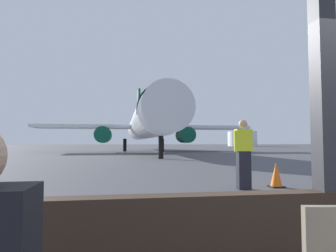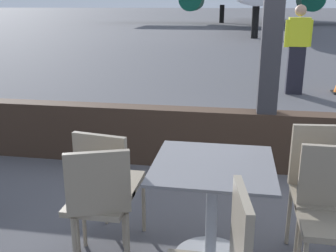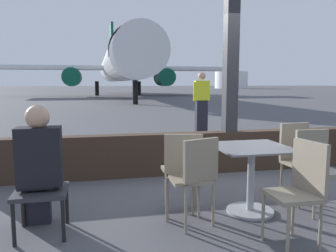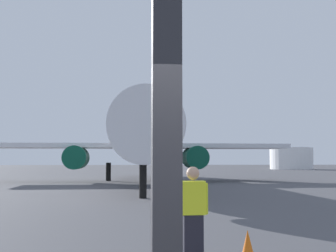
% 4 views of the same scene
% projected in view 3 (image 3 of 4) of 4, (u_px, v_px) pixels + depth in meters
% --- Properties ---
extents(ground_plane, '(220.00, 220.00, 0.00)m').
position_uv_depth(ground_plane, '(111.00, 94.00, 44.35)').
color(ground_plane, '#4C4C51').
extents(window_frame, '(7.84, 0.24, 3.63)m').
position_uv_depth(window_frame, '(230.00, 93.00, 5.41)').
color(window_frame, '#38281E').
rests_on(window_frame, ground).
extents(dining_table, '(0.80, 0.80, 0.75)m').
position_uv_depth(dining_table, '(251.00, 174.00, 3.73)').
color(dining_table, slate).
rests_on(dining_table, ground).
extents(cafe_chair_window_left, '(0.40, 0.40, 0.91)m').
position_uv_depth(cafe_chair_window_left, '(316.00, 163.00, 3.80)').
color(cafe_chair_window_left, gray).
rests_on(cafe_chair_window_left, ground).
extents(cafe_chair_window_right, '(0.43, 0.43, 0.93)m').
position_uv_depth(cafe_chair_window_right, '(300.00, 184.00, 2.97)').
color(cafe_chair_window_right, gray).
rests_on(cafe_chair_window_right, ground).
extents(cafe_chair_aisle_left, '(0.44, 0.44, 0.91)m').
position_uv_depth(cafe_chair_aisle_left, '(183.00, 166.00, 3.64)').
color(cafe_chair_aisle_left, gray).
rests_on(cafe_chair_aisle_left, ground).
extents(cafe_chair_aisle_right, '(0.49, 0.49, 0.91)m').
position_uv_depth(cafe_chair_aisle_right, '(195.00, 173.00, 3.34)').
color(cafe_chair_aisle_right, gray).
rests_on(cafe_chair_aisle_right, ground).
extents(cafe_chair_side_extra, '(0.42, 0.42, 0.95)m').
position_uv_depth(cafe_chair_side_extra, '(299.00, 155.00, 4.11)').
color(cafe_chair_side_extra, gray).
rests_on(cafe_chair_side_extra, ground).
extents(lounge_bench, '(0.48, 0.48, 0.44)m').
position_uv_depth(lounge_bench, '(41.00, 196.00, 3.19)').
color(lounge_bench, '#2D2D33').
rests_on(lounge_bench, ground).
extents(seated_passenger, '(0.44, 0.45, 1.24)m').
position_uv_depth(seated_passenger, '(38.00, 164.00, 3.21)').
color(seated_passenger, black).
rests_on(seated_passenger, ground).
extents(airplane, '(26.10, 35.19, 10.07)m').
position_uv_depth(airplane, '(120.00, 65.00, 35.73)').
color(airplane, silver).
rests_on(airplane, ground).
extents(ground_crew_worker, '(0.54, 0.26, 1.74)m').
position_uv_depth(ground_crew_worker, '(202.00, 102.00, 9.57)').
color(ground_crew_worker, black).
rests_on(ground_crew_worker, ground).
extents(traffic_cone, '(0.36, 0.36, 0.65)m').
position_uv_depth(traffic_cone, '(231.00, 121.00, 10.03)').
color(traffic_cone, orange).
rests_on(traffic_cone, ground).
extents(fuel_storage_tank, '(8.30, 8.30, 4.25)m').
position_uv_depth(fuel_storage_tank, '(231.00, 80.00, 86.29)').
color(fuel_storage_tank, white).
rests_on(fuel_storage_tank, ground).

